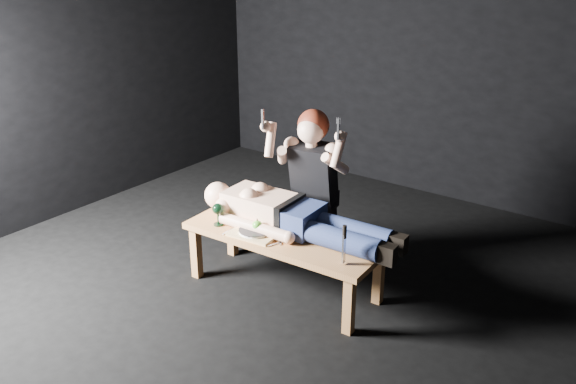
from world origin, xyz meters
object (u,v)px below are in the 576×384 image
(table, at_px, (284,262))
(carving_knife, at_px, (344,245))
(serving_tray, at_px, (255,233))
(goblet, at_px, (218,214))
(kneeling_woman, at_px, (317,185))
(lying_man, at_px, (296,214))

(table, distance_m, carving_knife, 0.68)
(carving_knife, bearing_deg, serving_tray, 177.98)
(goblet, distance_m, carving_knife, 1.04)
(table, xyz_separation_m, kneeling_woman, (-0.05, 0.50, 0.42))
(table, xyz_separation_m, goblet, (-0.47, -0.17, 0.31))
(kneeling_woman, bearing_deg, carving_knife, -55.83)
(serving_tray, distance_m, goblet, 0.32)
(kneeling_woman, xyz_separation_m, carving_knife, (0.62, -0.62, -0.06))
(table, height_order, lying_man, lying_man)
(serving_tray, bearing_deg, lying_man, 49.22)
(lying_man, bearing_deg, table, -116.95)
(serving_tray, bearing_deg, kneeling_woman, 81.11)
(lying_man, bearing_deg, carving_knife, -24.91)
(lying_man, distance_m, carving_knife, 0.57)
(carving_knife, bearing_deg, table, 164.73)
(table, height_order, carving_knife, carving_knife)
(lying_man, relative_size, goblet, 8.56)
(kneeling_woman, height_order, goblet, kneeling_woman)
(table, height_order, kneeling_woman, kneeling_woman)
(serving_tray, height_order, carving_knife, carving_knife)
(goblet, bearing_deg, table, 19.96)
(lying_man, height_order, kneeling_woman, kneeling_woman)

